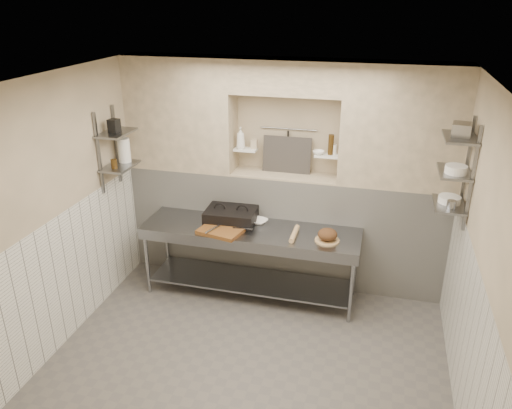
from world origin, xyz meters
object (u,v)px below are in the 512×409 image
(bottle_soap, at_px, (241,138))
(bread_loaf, at_px, (328,234))
(panini_press, at_px, (231,216))
(rolling_pin, at_px, (294,234))
(jug_left, at_px, (124,150))
(prep_table, at_px, (250,248))
(cutting_board, at_px, (221,231))
(mixing_bowl, at_px, (259,221))
(bowl_alcove, at_px, (319,153))

(bottle_soap, bearing_deg, bread_loaf, -27.54)
(bread_loaf, relative_size, bottle_soap, 0.83)
(panini_press, distance_m, bread_loaf, 1.22)
(rolling_pin, relative_size, jug_left, 1.34)
(prep_table, bearing_deg, bread_loaf, -4.69)
(bread_loaf, relative_size, jug_left, 0.77)
(panini_press, relative_size, cutting_board, 1.26)
(prep_table, xyz_separation_m, bread_loaf, (0.92, -0.08, 0.34))
(bottle_soap, bearing_deg, mixing_bowl, -47.71)
(cutting_board, xyz_separation_m, bottle_soap, (0.05, 0.71, 0.92))
(panini_press, distance_m, mixing_bowl, 0.35)
(mixing_bowl, distance_m, jug_left, 1.82)
(cutting_board, distance_m, rolling_pin, 0.86)
(rolling_pin, bearing_deg, prep_table, 174.88)
(bowl_alcove, bearing_deg, prep_table, -141.37)
(bottle_soap, bearing_deg, panini_press, -92.41)
(mixing_bowl, relative_size, bottle_soap, 0.75)
(prep_table, height_order, bottle_soap, bottle_soap)
(mixing_bowl, distance_m, bottle_soap, 1.04)
(cutting_board, xyz_separation_m, bread_loaf, (1.23, 0.10, 0.06))
(panini_press, height_order, bread_loaf, panini_press)
(cutting_board, distance_m, mixing_bowl, 0.52)
(bottle_soap, bearing_deg, jug_left, -157.06)
(prep_table, xyz_separation_m, mixing_bowl, (0.06, 0.19, 0.28))
(rolling_pin, bearing_deg, jug_left, 178.76)
(jug_left, bearing_deg, bread_loaf, -1.68)
(bowl_alcove, relative_size, jug_left, 0.47)
(bottle_soap, distance_m, bowl_alcove, 0.96)
(bread_loaf, height_order, jug_left, jug_left)
(cutting_board, height_order, bread_loaf, bread_loaf)
(bottle_soap, xyz_separation_m, bowl_alcove, (0.96, 0.01, -0.11))
(mixing_bowl, bearing_deg, bread_loaf, -16.99)
(cutting_board, relative_size, bread_loaf, 2.21)
(bread_loaf, xyz_separation_m, jug_left, (-2.47, 0.07, 0.77))
(prep_table, distance_m, panini_press, 0.46)
(panini_press, bearing_deg, bowl_alcove, 20.80)
(panini_press, xyz_separation_m, rolling_pin, (0.82, -0.19, -0.05))
(cutting_board, bearing_deg, bottle_soap, 86.15)
(prep_table, bearing_deg, panini_press, 153.02)
(rolling_pin, bearing_deg, bottle_soap, 143.67)
(bottle_soap, bearing_deg, cutting_board, -93.85)
(cutting_board, relative_size, jug_left, 1.70)
(cutting_board, height_order, bowl_alcove, bowl_alcove)
(cutting_board, relative_size, mixing_bowl, 2.44)
(panini_press, relative_size, rolling_pin, 1.60)
(panini_press, relative_size, bottle_soap, 2.31)
(cutting_board, relative_size, rolling_pin, 1.27)
(prep_table, bearing_deg, bowl_alcove, 38.63)
(prep_table, bearing_deg, cutting_board, -150.66)
(mixing_bowl, bearing_deg, panini_press, -172.23)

